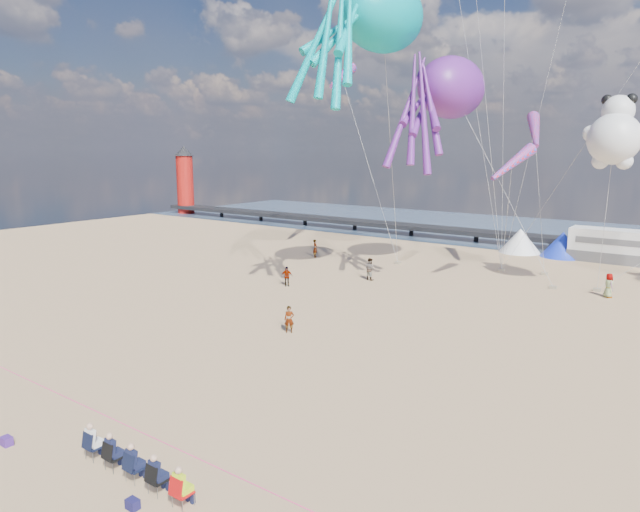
{
  "coord_description": "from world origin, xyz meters",
  "views": [
    {
      "loc": [
        14.89,
        -16.62,
        10.18
      ],
      "look_at": [
        -1.67,
        6.0,
        4.87
      ],
      "focal_mm": 32.0,
      "sensor_mm": 36.0,
      "label": 1
    }
  ],
  "objects_px": {
    "beachgoer_5": "(315,248)",
    "sandbag_a": "(398,263)",
    "cooler_purple": "(7,441)",
    "cooler_navy": "(133,504)",
    "standing_person": "(289,319)",
    "windsock_mid": "(535,131)",
    "sandbag_c": "(597,290)",
    "windsock_right": "(512,163)",
    "motorhome_0": "(609,246)",
    "sandbag_b": "(553,287)",
    "sandbag_e": "(502,270)",
    "tent_white": "(520,240)",
    "tent_blue": "(563,244)",
    "beachgoer_1": "(370,269)",
    "sandbag_d": "(544,274)",
    "beachgoer_0": "(609,285)",
    "beachgoer_3": "(287,276)",
    "kite_octopus_teal": "(382,15)",
    "spectator_row": "(135,461)",
    "kite_panda": "(614,139)",
    "windsock_left": "(342,77)",
    "lighthouse": "(185,185)"
  },
  "relations": [
    {
      "from": "windsock_left",
      "to": "beachgoer_3",
      "type": "bearing_deg",
      "value": -92.48
    },
    {
      "from": "spectator_row",
      "to": "windsock_right",
      "type": "height_order",
      "value": "windsock_right"
    },
    {
      "from": "windsock_right",
      "to": "motorhome_0",
      "type": "bearing_deg",
      "value": 98.15
    },
    {
      "from": "cooler_purple",
      "to": "beachgoer_5",
      "type": "bearing_deg",
      "value": 109.46
    },
    {
      "from": "sandbag_b",
      "to": "kite_octopus_teal",
      "type": "relative_size",
      "value": 0.04
    },
    {
      "from": "lighthouse",
      "to": "windsock_mid",
      "type": "distance_m",
      "value": 59.84
    },
    {
      "from": "standing_person",
      "to": "beachgoer_5",
      "type": "height_order",
      "value": "beachgoer_5"
    },
    {
      "from": "beachgoer_0",
      "to": "sandbag_a",
      "type": "relative_size",
      "value": 3.4
    },
    {
      "from": "sandbag_e",
      "to": "tent_blue",
      "type": "bearing_deg",
      "value": 75.75
    },
    {
      "from": "beachgoer_3",
      "to": "sandbag_e",
      "type": "bearing_deg",
      "value": 6.76
    },
    {
      "from": "sandbag_c",
      "to": "windsock_right",
      "type": "distance_m",
      "value": 11.17
    },
    {
      "from": "sandbag_d",
      "to": "kite_panda",
      "type": "distance_m",
      "value": 13.01
    },
    {
      "from": "tent_blue",
      "to": "beachgoer_5",
      "type": "xyz_separation_m",
      "value": [
        -18.8,
        -14.08,
        -0.34
      ]
    },
    {
      "from": "sandbag_a",
      "to": "kite_panda",
      "type": "bearing_deg",
      "value": -7.6
    },
    {
      "from": "cooler_purple",
      "to": "cooler_navy",
      "type": "relative_size",
      "value": 1.05
    },
    {
      "from": "beachgoer_1",
      "to": "windsock_mid",
      "type": "height_order",
      "value": "windsock_mid"
    },
    {
      "from": "sandbag_c",
      "to": "sandbag_e",
      "type": "bearing_deg",
      "value": 160.89
    },
    {
      "from": "motorhome_0",
      "to": "sandbag_c",
      "type": "height_order",
      "value": "motorhome_0"
    },
    {
      "from": "tent_white",
      "to": "sandbag_a",
      "type": "distance_m",
      "value": 14.13
    },
    {
      "from": "sandbag_d",
      "to": "sandbag_e",
      "type": "height_order",
      "value": "same"
    },
    {
      "from": "sandbag_b",
      "to": "sandbag_d",
      "type": "bearing_deg",
      "value": 112.06
    },
    {
      "from": "sandbag_c",
      "to": "cooler_purple",
      "type": "bearing_deg",
      "value": -108.72
    },
    {
      "from": "sandbag_d",
      "to": "kite_octopus_teal",
      "type": "bearing_deg",
      "value": -121.83
    },
    {
      "from": "standing_person",
      "to": "windsock_mid",
      "type": "bearing_deg",
      "value": 38.96
    },
    {
      "from": "cooler_purple",
      "to": "motorhome_0",
      "type": "bearing_deg",
      "value": 77.51
    },
    {
      "from": "tent_blue",
      "to": "beachgoer_0",
      "type": "bearing_deg",
      "value": -65.37
    },
    {
      "from": "tent_blue",
      "to": "sandbag_e",
      "type": "distance_m",
      "value": 10.1
    },
    {
      "from": "cooler_purple",
      "to": "kite_octopus_teal",
      "type": "bearing_deg",
      "value": 91.19
    },
    {
      "from": "windsock_mid",
      "to": "windsock_left",
      "type": "bearing_deg",
      "value": 165.73
    },
    {
      "from": "beachgoer_5",
      "to": "sandbag_a",
      "type": "bearing_deg",
      "value": -105.45
    },
    {
      "from": "kite_octopus_teal",
      "to": "sandbag_e",
      "type": "bearing_deg",
      "value": 73.47
    },
    {
      "from": "tent_blue",
      "to": "spectator_row",
      "type": "relative_size",
      "value": 0.66
    },
    {
      "from": "motorhome_0",
      "to": "cooler_purple",
      "type": "relative_size",
      "value": 16.5
    },
    {
      "from": "cooler_navy",
      "to": "sandbag_a",
      "type": "xyz_separation_m",
      "value": [
        -10.82,
        35.67,
        -0.04
      ]
    },
    {
      "from": "cooler_purple",
      "to": "tent_blue",
      "type": "bearing_deg",
      "value": 82.1
    },
    {
      "from": "tent_blue",
      "to": "cooler_purple",
      "type": "xyz_separation_m",
      "value": [
        -6.7,
        -48.33,
        -1.04
      ]
    },
    {
      "from": "tent_blue",
      "to": "windsock_left",
      "type": "bearing_deg",
      "value": -144.81
    },
    {
      "from": "windsock_left",
      "to": "kite_octopus_teal",
      "type": "bearing_deg",
      "value": -63.45
    },
    {
      "from": "beachgoer_0",
      "to": "sandbag_a",
      "type": "bearing_deg",
      "value": 44.69
    },
    {
      "from": "tent_white",
      "to": "beachgoer_5",
      "type": "height_order",
      "value": "tent_white"
    },
    {
      "from": "beachgoer_1",
      "to": "beachgoer_3",
      "type": "height_order",
      "value": "beachgoer_1"
    },
    {
      "from": "tent_blue",
      "to": "sandbag_b",
      "type": "bearing_deg",
      "value": -78.87
    },
    {
      "from": "cooler_purple",
      "to": "sandbag_b",
      "type": "relative_size",
      "value": 0.8
    },
    {
      "from": "lighthouse",
      "to": "sandbag_a",
      "type": "bearing_deg",
      "value": -19.06
    },
    {
      "from": "beachgoer_5",
      "to": "sandbag_e",
      "type": "xyz_separation_m",
      "value": [
        16.33,
        4.35,
        -0.75
      ]
    },
    {
      "from": "cooler_purple",
      "to": "beachgoer_3",
      "type": "relative_size",
      "value": 0.27
    },
    {
      "from": "cooler_purple",
      "to": "sandbag_d",
      "type": "bearing_deg",
      "value": 79.09
    },
    {
      "from": "tent_blue",
      "to": "windsock_right",
      "type": "distance_m",
      "value": 17.89
    },
    {
      "from": "spectator_row",
      "to": "cooler_purple",
      "type": "xyz_separation_m",
      "value": [
        -5.45,
        -1.34,
        -0.49
      ]
    },
    {
      "from": "sandbag_b",
      "to": "sandbag_e",
      "type": "relative_size",
      "value": 1.0
    }
  ]
}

